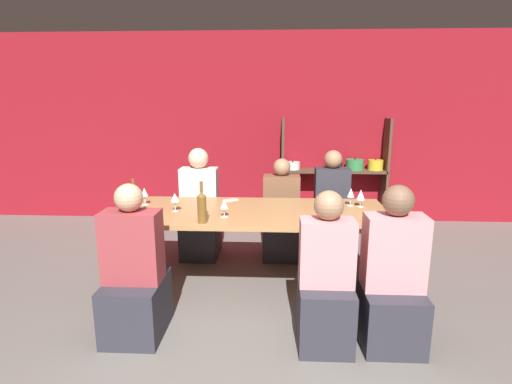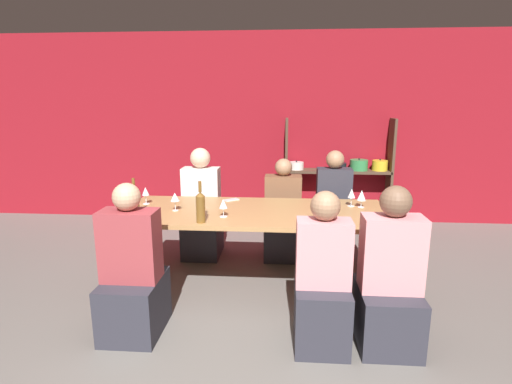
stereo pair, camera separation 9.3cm
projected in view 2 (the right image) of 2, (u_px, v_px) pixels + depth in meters
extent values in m
cube|color=maroon|center=(266.00, 129.00, 5.80)|extent=(8.80, 0.06, 2.70)
cube|color=#4C3828|center=(286.00, 172.00, 5.71)|extent=(0.04, 0.30, 1.52)
cube|color=#4C3828|center=(390.00, 173.00, 5.60)|extent=(0.04, 0.30, 1.52)
cube|color=#4C3828|center=(335.00, 222.00, 5.82)|extent=(1.46, 0.30, 0.04)
cylinder|color=#E0561E|center=(295.00, 215.00, 5.84)|extent=(0.23, 0.23, 0.15)
sphere|color=black|center=(295.00, 210.00, 5.83)|extent=(0.02, 0.02, 0.02)
cylinder|color=red|center=(315.00, 216.00, 5.82)|extent=(0.25, 0.25, 0.13)
sphere|color=black|center=(315.00, 211.00, 5.81)|extent=(0.02, 0.02, 0.02)
cylinder|color=black|center=(335.00, 217.00, 5.81)|extent=(0.18, 0.18, 0.12)
sphere|color=black|center=(336.00, 213.00, 5.79)|extent=(0.02, 0.02, 0.02)
cylinder|color=silver|center=(356.00, 218.00, 5.78)|extent=(0.26, 0.26, 0.11)
sphere|color=black|center=(356.00, 214.00, 5.77)|extent=(0.02, 0.02, 0.02)
cube|color=#4C3828|center=(338.00, 171.00, 5.65)|extent=(1.46, 0.30, 0.04)
cylinder|color=silver|center=(296.00, 166.00, 5.68)|extent=(0.20, 0.20, 0.11)
sphere|color=black|center=(297.00, 161.00, 5.67)|extent=(0.02, 0.02, 0.02)
cylinder|color=black|center=(338.00, 166.00, 5.64)|extent=(0.24, 0.24, 0.10)
sphere|color=black|center=(338.00, 162.00, 5.62)|extent=(0.02, 0.02, 0.02)
cylinder|color=#338447|center=(359.00, 165.00, 5.61)|extent=(0.25, 0.25, 0.15)
sphere|color=black|center=(359.00, 159.00, 5.59)|extent=(0.02, 0.02, 0.02)
cylinder|color=gold|center=(380.00, 165.00, 5.59)|extent=(0.21, 0.21, 0.14)
sphere|color=black|center=(380.00, 160.00, 5.57)|extent=(0.02, 0.02, 0.02)
cube|color=#AD7F4C|center=(255.00, 212.00, 3.65)|extent=(2.42, 1.00, 0.04)
cube|color=#AD7F4C|center=(120.00, 266.00, 3.41)|extent=(0.08, 0.08, 0.73)
cube|color=#AD7F4C|center=(389.00, 275.00, 3.25)|extent=(0.08, 0.08, 0.73)
cube|color=#AD7F4C|center=(152.00, 234.00, 4.23)|extent=(0.08, 0.08, 0.73)
cube|color=#AD7F4C|center=(369.00, 240.00, 4.06)|extent=(0.08, 0.08, 0.73)
cylinder|color=brown|center=(201.00, 209.00, 3.26)|extent=(0.07, 0.07, 0.22)
cone|color=brown|center=(200.00, 194.00, 3.23)|extent=(0.07, 0.07, 0.03)
cylinder|color=brown|center=(200.00, 187.00, 3.22)|extent=(0.03, 0.03, 0.09)
cylinder|color=brown|center=(135.00, 203.00, 3.46)|extent=(0.08, 0.08, 0.23)
cone|color=brown|center=(134.00, 188.00, 3.43)|extent=(0.08, 0.08, 0.04)
cylinder|color=brown|center=(133.00, 182.00, 3.42)|extent=(0.03, 0.03, 0.07)
cylinder|color=white|center=(351.00, 206.00, 3.79)|extent=(0.06, 0.06, 0.00)
cylinder|color=white|center=(351.00, 202.00, 3.79)|extent=(0.01, 0.01, 0.08)
cone|color=white|center=(352.00, 193.00, 3.77)|extent=(0.07, 0.07, 0.09)
cylinder|color=white|center=(361.00, 207.00, 3.76)|extent=(0.06, 0.06, 0.00)
cylinder|color=white|center=(361.00, 204.00, 3.75)|extent=(0.01, 0.01, 0.06)
cone|color=white|center=(362.00, 195.00, 3.73)|extent=(0.08, 0.08, 0.10)
cylinder|color=maroon|center=(361.00, 198.00, 3.74)|extent=(0.04, 0.04, 0.04)
cylinder|color=white|center=(175.00, 210.00, 3.64)|extent=(0.06, 0.06, 0.00)
cylinder|color=white|center=(175.00, 206.00, 3.63)|extent=(0.01, 0.01, 0.09)
cone|color=white|center=(175.00, 197.00, 3.61)|extent=(0.08, 0.08, 0.08)
cylinder|color=maroon|center=(175.00, 199.00, 3.62)|extent=(0.04, 0.04, 0.03)
cylinder|color=white|center=(146.00, 204.00, 3.88)|extent=(0.07, 0.07, 0.00)
cylinder|color=white|center=(146.00, 199.00, 3.87)|extent=(0.01, 0.01, 0.08)
cone|color=white|center=(146.00, 191.00, 3.85)|extent=(0.07, 0.07, 0.08)
cylinder|color=maroon|center=(146.00, 193.00, 3.85)|extent=(0.04, 0.04, 0.03)
cylinder|color=white|center=(223.00, 217.00, 3.45)|extent=(0.07, 0.07, 0.00)
cylinder|color=white|center=(223.00, 212.00, 3.44)|extent=(0.01, 0.01, 0.07)
cone|color=white|center=(223.00, 204.00, 3.42)|extent=(0.07, 0.07, 0.08)
cylinder|color=maroon|center=(223.00, 206.00, 3.42)|extent=(0.04, 0.04, 0.03)
cylinder|color=white|center=(324.00, 226.00, 3.18)|extent=(0.06, 0.06, 0.00)
cylinder|color=white|center=(324.00, 222.00, 3.17)|extent=(0.01, 0.01, 0.07)
cone|color=white|center=(325.00, 213.00, 3.15)|extent=(0.08, 0.08, 0.08)
cylinder|color=maroon|center=(325.00, 215.00, 3.16)|extent=(0.04, 0.04, 0.03)
cube|color=silver|center=(231.00, 200.00, 4.02)|extent=(0.16, 0.15, 0.01)
cube|color=#2D2D38|center=(135.00, 305.00, 3.05)|extent=(0.42, 0.52, 0.44)
cube|color=#99383D|center=(130.00, 245.00, 2.94)|extent=(0.42, 0.23, 0.53)
sphere|color=tan|center=(127.00, 197.00, 2.86)|extent=(0.20, 0.20, 0.20)
cube|color=#2D2D38|center=(332.00, 238.00, 4.48)|extent=(0.37, 0.47, 0.49)
cube|color=#2D2D38|center=(334.00, 193.00, 4.36)|extent=(0.37, 0.21, 0.55)
sphere|color=#9E7556|center=(335.00, 159.00, 4.28)|extent=(0.20, 0.20, 0.20)
cube|color=#2D2D38|center=(321.00, 314.00, 2.90)|extent=(0.38, 0.48, 0.46)
cube|color=pink|center=(324.00, 253.00, 2.79)|extent=(0.38, 0.21, 0.48)
sphere|color=#9E7556|center=(325.00, 206.00, 2.72)|extent=(0.21, 0.21, 0.21)
cube|color=#2D2D38|center=(282.00, 238.00, 4.56)|extent=(0.40, 0.50, 0.44)
cube|color=brown|center=(283.00, 198.00, 4.45)|extent=(0.40, 0.22, 0.50)
sphere|color=#9E7556|center=(284.00, 167.00, 4.38)|extent=(0.19, 0.19, 0.19)
cube|color=#2D2D38|center=(387.00, 316.00, 2.90)|extent=(0.42, 0.53, 0.43)
cube|color=pink|center=(392.00, 254.00, 2.80)|extent=(0.42, 0.23, 0.54)
sphere|color=brown|center=(396.00, 201.00, 2.71)|extent=(0.22, 0.22, 0.22)
cube|color=#2D2D38|center=(203.00, 234.00, 4.59)|extent=(0.41, 0.51, 0.49)
cube|color=silver|center=(201.00, 191.00, 4.48)|extent=(0.41, 0.22, 0.53)
sphere|color=beige|center=(200.00, 158.00, 4.40)|extent=(0.22, 0.22, 0.22)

